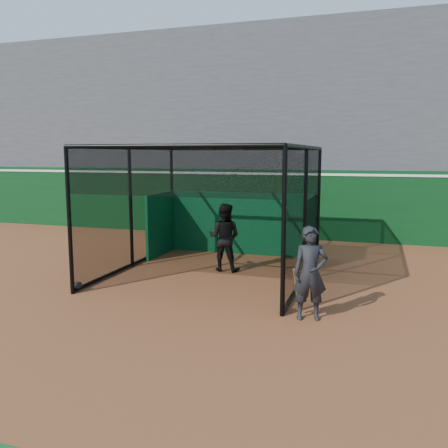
% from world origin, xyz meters
% --- Properties ---
extents(ground, '(120.00, 120.00, 0.00)m').
position_xyz_m(ground, '(0.00, 0.00, 0.00)').
color(ground, brown).
rests_on(ground, ground).
extents(outfield_wall, '(50.00, 0.50, 2.50)m').
position_xyz_m(outfield_wall, '(0.00, 8.50, 1.29)').
color(outfield_wall, '#0A3814').
rests_on(outfield_wall, ground).
extents(grandstand, '(50.00, 7.85, 8.95)m').
position_xyz_m(grandstand, '(0.00, 12.27, 4.48)').
color(grandstand, '#4C4C4F').
rests_on(grandstand, ground).
extents(batting_cage, '(4.79, 5.48, 3.22)m').
position_xyz_m(batting_cage, '(-0.36, 2.63, 1.61)').
color(batting_cage, black).
rests_on(batting_cage, ground).
extents(batter, '(0.87, 0.68, 1.79)m').
position_xyz_m(batter, '(-0.17, 2.99, 0.89)').
color(batter, black).
rests_on(batter, ground).
extents(on_deck_player, '(0.73, 0.59, 1.76)m').
position_xyz_m(on_deck_player, '(2.50, -0.08, 0.88)').
color(on_deck_player, black).
rests_on(on_deck_player, ground).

